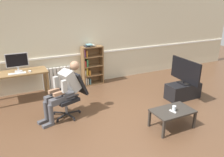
{
  "coord_description": "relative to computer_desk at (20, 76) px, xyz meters",
  "views": [
    {
      "loc": [
        -1.95,
        -3.45,
        2.44
      ],
      "look_at": [
        0.15,
        0.85,
        0.7
      ],
      "focal_mm": 34.88,
      "sensor_mm": 36.0,
      "label": 1
    }
  ],
  "objects": [
    {
      "name": "computer_mouse",
      "position": [
        0.24,
        -0.12,
        0.13
      ],
      "size": [
        0.06,
        0.1,
        0.03
      ],
      "primitive_type": "cube",
      "color": "white",
      "rests_on": "computer_desk"
    },
    {
      "name": "keyboard",
      "position": [
        -0.05,
        -0.14,
        0.12
      ],
      "size": [
        0.4,
        0.12,
        0.02
      ],
      "primitive_type": "cube",
      "color": "white",
      "rests_on": "computer_desk"
    },
    {
      "name": "spare_remote",
      "position": [
        2.54,
        -2.75,
        -0.25
      ],
      "size": [
        0.07,
        0.15,
        0.02
      ],
      "primitive_type": "cube",
      "rotation": [
        0.0,
        0.0,
        3.37
      ],
      "color": "white",
      "rests_on": "coffee_table"
    },
    {
      "name": "imac_monitor",
      "position": [
        -0.01,
        0.08,
        0.37
      ],
      "size": [
        0.53,
        0.14,
        0.45
      ],
      "color": "silver",
      "rests_on": "computer_desk"
    },
    {
      "name": "radiator",
      "position": [
        1.04,
        0.39,
        -0.33
      ],
      "size": [
        0.9,
        0.08,
        0.63
      ],
      "color": "white",
      "rests_on": "ground_plane"
    },
    {
      "name": "tv_screen",
      "position": [
        3.78,
        -1.72,
        0.1
      ],
      "size": [
        0.22,
        1.01,
        0.64
      ],
      "rotation": [
        0.0,
        0.0,
        1.52
      ],
      "color": "black",
      "rests_on": "tv_stand"
    },
    {
      "name": "tv_stand",
      "position": [
        3.78,
        -1.72,
        -0.44
      ],
      "size": [
        0.89,
        0.42,
        0.41
      ],
      "color": "black",
      "rests_on": "ground_plane"
    },
    {
      "name": "back_wall",
      "position": [
        1.78,
        0.5,
        0.7
      ],
      "size": [
        12.0,
        0.13,
        2.7
      ],
      "color": "beige",
      "rests_on": "ground_plane"
    },
    {
      "name": "bookshelf",
      "position": [
        2.0,
        0.29,
        -0.05
      ],
      "size": [
        0.63,
        0.29,
        1.24
      ],
      "color": "brown",
      "rests_on": "ground_plane"
    },
    {
      "name": "computer_desk",
      "position": [
        0.0,
        0.0,
        0.0
      ],
      "size": [
        1.33,
        0.58,
        0.76
      ],
      "color": "olive",
      "rests_on": "ground_plane"
    },
    {
      "name": "drinking_glass",
      "position": [
        2.59,
        -2.72,
        -0.21
      ],
      "size": [
        0.07,
        0.07,
        0.1
      ],
      "primitive_type": "cylinder",
      "color": "silver",
      "rests_on": "coffee_table"
    },
    {
      "name": "office_chair",
      "position": [
        0.94,
        -1.27,
        -0.12
      ],
      "size": [
        0.81,
        0.67,
        0.97
      ],
      "rotation": [
        0.0,
        0.0,
        -1.26
      ],
      "color": "black",
      "rests_on": "ground_plane"
    },
    {
      "name": "person_seated",
      "position": [
        0.77,
        -1.33,
        0.0
      ],
      "size": [
        1.02,
        0.59,
        1.21
      ],
      "rotation": [
        0.0,
        0.0,
        -1.26
      ],
      "color": "#4C4C51",
      "rests_on": "ground_plane"
    },
    {
      "name": "coffee_table",
      "position": [
        2.58,
        -2.7,
        -0.31
      ],
      "size": [
        0.83,
        0.51,
        0.39
      ],
      "color": "#332D28",
      "rests_on": "ground_plane"
    },
    {
      "name": "ground_plane",
      "position": [
        1.78,
        -2.15,
        -0.64
      ],
      "size": [
        18.0,
        18.0,
        0.0
      ],
      "primitive_type": "plane",
      "color": "brown"
    }
  ]
}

